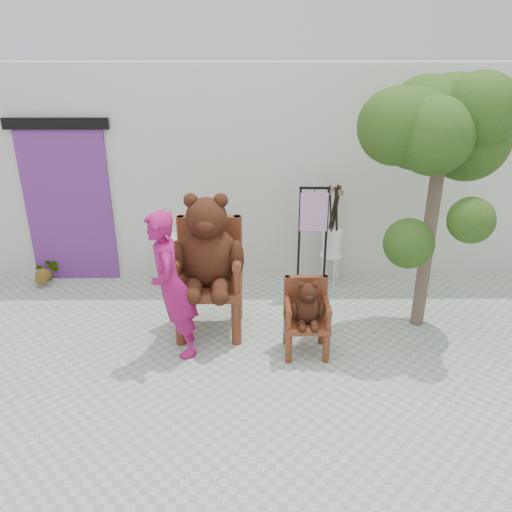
# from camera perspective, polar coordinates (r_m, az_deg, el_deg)

# --- Properties ---
(ground_plane) EXTENTS (60.00, 60.00, 0.00)m
(ground_plane) POSITION_cam_1_polar(r_m,az_deg,el_deg) (5.28, 4.28, -14.25)
(ground_plane) COLOR #9BA594
(ground_plane) RESTS_ON ground
(back_wall) EXTENTS (9.00, 1.00, 3.00)m
(back_wall) POSITION_cam_1_polar(r_m,az_deg,el_deg) (7.51, 2.73, 9.82)
(back_wall) COLOR beige
(back_wall) RESTS_ON ground
(doorway) EXTENTS (1.40, 0.11, 2.33)m
(doorway) POSITION_cam_1_polar(r_m,az_deg,el_deg) (7.53, -20.65, 5.78)
(doorway) COLOR #642878
(doorway) RESTS_ON ground
(chair_big) EXTENTS (0.83, 0.90, 1.71)m
(chair_big) POSITION_cam_1_polar(r_m,az_deg,el_deg) (5.73, -5.50, -0.07)
(chair_big) COLOR #4E2110
(chair_big) RESTS_ON ground
(chair_small) EXTENTS (0.49, 0.47, 0.88)m
(chair_small) POSITION_cam_1_polar(r_m,az_deg,el_deg) (5.50, 5.82, -6.17)
(chair_small) COLOR #4E2110
(chair_small) RESTS_ON ground
(person) EXTENTS (0.52, 0.68, 1.66)m
(person) POSITION_cam_1_polar(r_m,az_deg,el_deg) (5.39, -9.60, -3.37)
(person) COLOR #97125A
(person) RESTS_ON ground
(cafe_table) EXTENTS (0.60, 0.60, 0.70)m
(cafe_table) POSITION_cam_1_polar(r_m,az_deg,el_deg) (7.18, -8.82, 0.06)
(cafe_table) COLOR white
(cafe_table) RESTS_ON ground
(display_stand) EXTENTS (0.47, 0.37, 1.51)m
(display_stand) POSITION_cam_1_polar(r_m,az_deg,el_deg) (6.82, 6.40, 0.28)
(display_stand) COLOR black
(display_stand) RESTS_ON ground
(stool_bucket) EXTENTS (0.32, 0.32, 1.45)m
(stool_bucket) POSITION_cam_1_polar(r_m,az_deg,el_deg) (7.12, 8.66, 1.63)
(stool_bucket) COLOR white
(stool_bucket) RESTS_ON ground
(tree) EXTENTS (1.76, 1.60, 2.97)m
(tree) POSITION_cam_1_polar(r_m,az_deg,el_deg) (5.92, 20.21, 13.19)
(tree) COLOR #4A382C
(tree) RESTS_ON ground
(potted_plant) EXTENTS (0.36, 0.32, 0.37)m
(potted_plant) POSITION_cam_1_polar(r_m,az_deg,el_deg) (7.79, -22.97, -1.72)
(potted_plant) COLOR #18320D
(potted_plant) RESTS_ON ground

